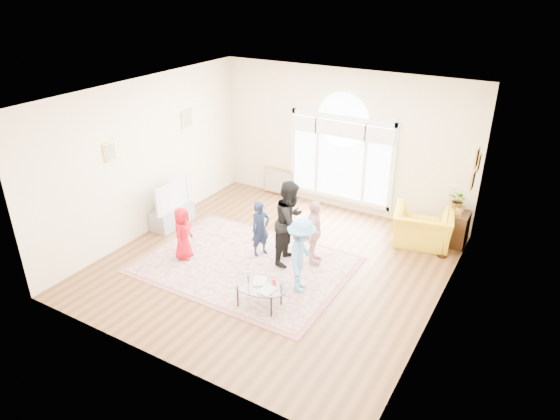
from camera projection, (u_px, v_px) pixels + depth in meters
The scene contains 18 objects.
ground at pixel (273, 264), 9.45m from camera, with size 6.00×6.00×0.00m, color #55361B.
room_shell at pixel (340, 145), 10.97m from camera, with size 6.00×6.00×6.00m.
area_rug at pixel (245, 265), 9.43m from camera, with size 3.60×2.60×0.02m, color #C7B197.
rug_border at pixel (245, 265), 9.43m from camera, with size 3.80×2.80×0.01m, color #9A5958.
tv_console at pixel (172, 216), 10.85m from camera, with size 0.45×1.00×0.42m, color #93979B.
television at pixel (170, 194), 10.62m from camera, with size 0.17×1.08×0.62m.
coffee_table at pixel (259, 286), 8.11m from camera, with size 1.02×0.69×0.54m.
armchair at pixel (422, 228), 10.01m from camera, with size 1.13×0.99×0.73m, color gold.
side_cabinet at pixel (457, 229), 10.00m from camera, with size 0.40×0.50×0.70m, color black.
floor_lamp at pixel (452, 196), 9.18m from camera, with size 0.29×0.29×1.51m.
plant_pedestal at pixel (454, 225), 10.15m from camera, with size 0.20×0.20×0.70m, color white.
potted_plant at pixel (458, 201), 9.91m from camera, with size 0.37×0.32×0.41m, color #33722D.
leaning_picture at pixel (278, 194), 12.43m from camera, with size 0.80×0.05×0.62m, color tan.
child_red at pixel (183, 233), 9.43m from camera, with size 0.51×0.33×1.04m, color red.
child_navy at pixel (260, 229), 9.54m from camera, with size 0.40×0.26×1.10m, color #141E38.
child_black at pixel (291, 222), 9.22m from camera, with size 0.79×0.61×1.62m, color black.
child_pink at pixel (314, 233), 9.23m from camera, with size 0.74×0.31×1.26m, color #ECA9B3.
child_blue at pixel (301, 256), 8.39m from camera, with size 0.87×0.50×1.35m, color #5FA1D6.
Camera 1 is at (4.19, -6.90, 5.03)m, focal length 32.00 mm.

